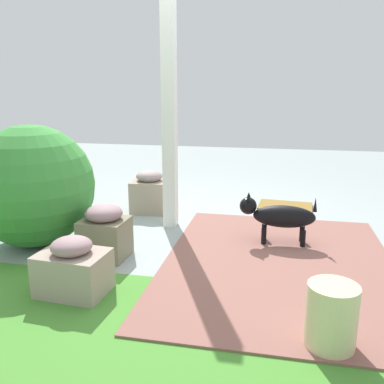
# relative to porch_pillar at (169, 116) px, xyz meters

# --- Properties ---
(ground_plane) EXTENTS (12.00, 12.00, 0.00)m
(ground_plane) POSITION_rel_porch_pillar_xyz_m (-0.36, 0.19, -1.11)
(ground_plane) COLOR #959F9E
(brick_path) EXTENTS (1.80, 2.40, 0.02)m
(brick_path) POSITION_rel_porch_pillar_xyz_m (-1.09, 0.77, -1.10)
(brick_path) COLOR #8B584F
(brick_path) RESTS_ON ground
(porch_pillar) EXTENTS (0.13, 0.13, 2.22)m
(porch_pillar) POSITION_rel_porch_pillar_xyz_m (0.00, 0.00, 0.00)
(porch_pillar) COLOR white
(porch_pillar) RESTS_ON ground
(stone_planter_nearest) EXTENTS (0.42, 0.39, 0.48)m
(stone_planter_nearest) POSITION_rel_porch_pillar_xyz_m (0.36, -0.43, -0.89)
(stone_planter_nearest) COLOR gray
(stone_planter_nearest) RESTS_ON ground
(stone_planter_mid) EXTENTS (0.38, 0.34, 0.45)m
(stone_planter_mid) POSITION_rel_porch_pillar_xyz_m (0.32, 0.90, -0.89)
(stone_planter_mid) COLOR #7C755C
(stone_planter_mid) RESTS_ON ground
(stone_planter_far) EXTENTS (0.48, 0.37, 0.41)m
(stone_planter_far) POSITION_rel_porch_pillar_xyz_m (0.28, 1.53, -0.93)
(stone_planter_far) COLOR #A18F80
(stone_planter_far) RESTS_ON ground
(round_shrub) EXTENTS (1.07, 1.07, 1.07)m
(round_shrub) POSITION_rel_porch_pillar_xyz_m (1.05, 0.75, -0.57)
(round_shrub) COLOR #398A38
(round_shrub) RESTS_ON ground
(terracotta_pot_broad) EXTENTS (0.41, 0.41, 0.49)m
(terracotta_pot_broad) POSITION_rel_porch_pillar_xyz_m (1.44, -0.50, -0.80)
(terracotta_pot_broad) COLOR #AF5837
(terracotta_pot_broad) RESTS_ON ground
(dog) EXTENTS (0.67, 0.19, 0.46)m
(dog) POSITION_rel_porch_pillar_xyz_m (-1.07, 0.31, -0.84)
(dog) COLOR black
(dog) RESTS_ON ground
(ceramic_urn) EXTENTS (0.27, 0.27, 0.37)m
(ceramic_urn) POSITION_rel_porch_pillar_xyz_m (-1.36, 1.82, -0.92)
(ceramic_urn) COLOR beige
(ceramic_urn) RESTS_ON ground
(doormat) EXTENTS (0.64, 0.47, 0.03)m
(doormat) POSITION_rel_porch_pillar_xyz_m (-1.16, -0.90, -1.09)
(doormat) COLOR olive
(doormat) RESTS_ON ground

